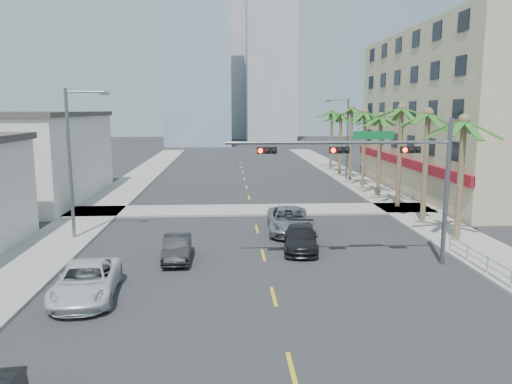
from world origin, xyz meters
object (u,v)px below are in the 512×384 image
traffic_signal_mast (384,166)px  car_parked_far (86,281)px  car_lane_center (289,220)px  car_lane_left (177,248)px  car_lane_right (301,238)px

traffic_signal_mast → car_parked_far: 14.72m
traffic_signal_mast → car_lane_center: size_ratio=1.95×
car_lane_left → car_lane_right: (6.73, 1.51, 0.02)m
car_lane_right → car_lane_left: bearing=-160.0°
car_lane_left → car_lane_center: car_lane_center is taller
car_lane_center → car_lane_right: (0.17, -4.09, -0.13)m
car_lane_left → car_lane_right: car_lane_right is taller
traffic_signal_mast → car_lane_center: bearing=118.1°
car_lane_left → car_lane_right: bearing=10.6°
car_parked_far → car_lane_right: (9.97, 6.65, -0.06)m
car_parked_far → car_lane_left: car_parked_far is taller
traffic_signal_mast → car_lane_left: (-10.35, 1.50, -4.42)m
car_lane_right → car_parked_far: bearing=-139.0°
car_parked_far → car_lane_left: 6.07m
car_lane_left → traffic_signal_mast: bearing=-10.3°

